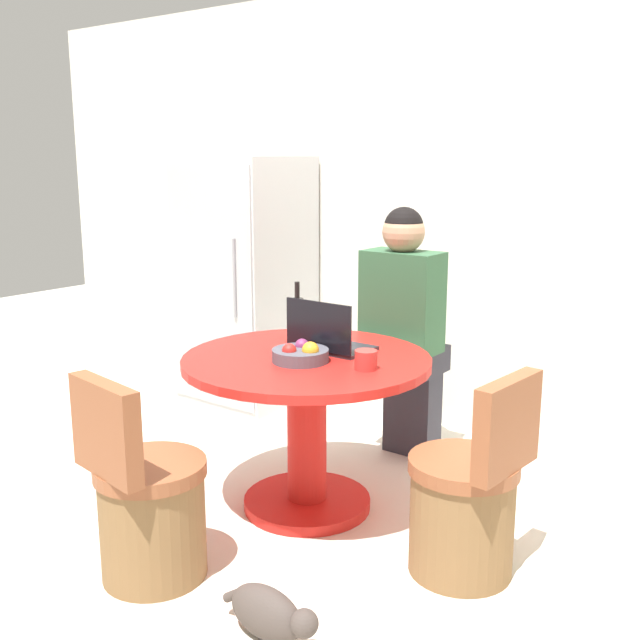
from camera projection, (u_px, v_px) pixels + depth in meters
The scene contains 12 objects.
ground_plane at pixel (279, 516), 3.41m from camera, with size 12.00×12.00×0.00m, color beige.
wall_back at pixel (449, 209), 4.35m from camera, with size 7.00×0.06×2.60m.
refrigerator at pixel (245, 281), 4.91m from camera, with size 0.73×0.66×1.60m.
dining_table at pixel (307, 406), 3.39m from camera, with size 1.12×1.12×0.73m.
chair_right_side at pixel (466, 506), 2.89m from camera, with size 0.44×0.43×0.82m.
chair_near_camera at pixel (148, 509), 2.86m from camera, with size 0.44×0.45×0.82m.
person_seated at pixel (405, 322), 3.91m from camera, with size 0.40×0.37×1.35m.
laptop at pixel (328, 340), 3.43m from camera, with size 0.36×0.24×0.24m.
fruit_bowl at pixel (301, 354), 3.25m from camera, with size 0.25×0.25×0.10m.
coffee_cup at pixel (366, 360), 3.13m from camera, with size 0.10×0.10×0.08m.
bottle at pixel (297, 318), 3.61m from camera, with size 0.06×0.06×0.29m.
cat at pixel (269, 613), 2.52m from camera, with size 0.42×0.15×0.18m.
Camera 1 is at (2.04, -2.39, 1.61)m, focal length 42.00 mm.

